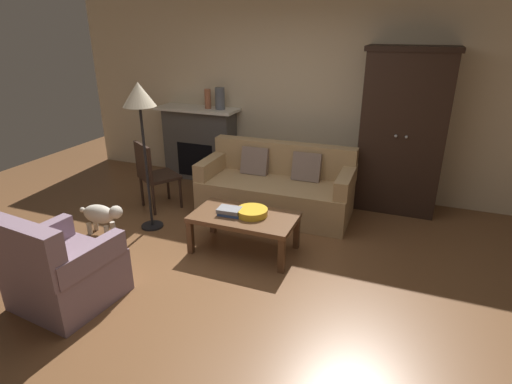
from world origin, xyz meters
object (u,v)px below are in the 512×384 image
at_px(armoire, 403,132).
at_px(dog, 101,215).
at_px(coffee_table, 244,220).
at_px(fireplace, 200,143).
at_px(book_stack, 230,211).
at_px(couch, 277,189).
at_px(mantel_vase_terracotta, 208,99).
at_px(armchair_near_left, 61,271).
at_px(floor_lamp, 140,104).
at_px(side_chair_wooden, 153,172).
at_px(fruit_bowl, 252,212).
at_px(mantel_vase_slate, 220,99).

relative_size(armoire, dog, 3.57).
relative_size(armoire, coffee_table, 1.87).
distance_m(fireplace, book_stack, 2.37).
distance_m(book_stack, dog, 1.57).
bearing_deg(couch, dog, -141.02).
height_order(mantel_vase_terracotta, armchair_near_left, mantel_vase_terracotta).
distance_m(coffee_table, dog, 1.70).
bearing_deg(floor_lamp, mantel_vase_terracotta, 93.50).
bearing_deg(floor_lamp, side_chair_wooden, 119.58).
bearing_deg(fruit_bowl, mantel_vase_slate, 124.37).
height_order(couch, coffee_table, couch).
xyz_separation_m(fruit_bowl, mantel_vase_slate, (-1.25, 1.82, 0.82)).
xyz_separation_m(mantel_vase_terracotta, mantel_vase_slate, (0.20, 0.00, 0.02)).
bearing_deg(fruit_bowl, mantel_vase_terracotta, 128.44).
distance_m(mantel_vase_terracotta, mantel_vase_slate, 0.20).
relative_size(fireplace, fruit_bowl, 3.83).
bearing_deg(floor_lamp, book_stack, -7.26).
height_order(mantel_vase_terracotta, floor_lamp, floor_lamp).
bearing_deg(couch, fruit_bowl, -85.07).
distance_m(couch, floor_lamp, 1.97).
relative_size(couch, mantel_vase_terracotta, 6.87).
height_order(fruit_bowl, book_stack, book_stack).
bearing_deg(mantel_vase_slate, floor_lamp, -93.04).
distance_m(fruit_bowl, mantel_vase_slate, 2.36).
xyz_separation_m(fireplace, fruit_bowl, (1.63, -1.84, -0.11)).
bearing_deg(couch, book_stack, -96.74).
xyz_separation_m(side_chair_wooden, dog, (-0.15, -0.85, -0.27)).
distance_m(mantel_vase_slate, side_chair_wooden, 1.53).
bearing_deg(floor_lamp, coffee_table, -4.67).
bearing_deg(mantel_vase_slate, book_stack, -61.62).
height_order(fireplace, floor_lamp, floor_lamp).
xyz_separation_m(armoire, mantel_vase_terracotta, (-2.77, 0.06, 0.23)).
height_order(couch, dog, couch).
relative_size(mantel_vase_slate, floor_lamp, 0.18).
relative_size(book_stack, mantel_vase_terracotta, 0.92).
relative_size(fireplace, armchair_near_left, 1.43).
bearing_deg(armchair_near_left, book_stack, 55.25).
height_order(coffee_table, mantel_vase_terracotta, mantel_vase_terracotta).
relative_size(side_chair_wooden, floor_lamp, 0.52).
xyz_separation_m(armchair_near_left, dog, (-0.58, 1.15, -0.07)).
distance_m(couch, fruit_bowl, 1.07).
distance_m(mantel_vase_slate, floor_lamp, 1.77).
bearing_deg(mantel_vase_slate, couch, -33.56).
bearing_deg(dog, mantel_vase_terracotta, 81.63).
height_order(coffee_table, side_chair_wooden, side_chair_wooden).
relative_size(mantel_vase_terracotta, floor_lamp, 0.16).
height_order(book_stack, floor_lamp, floor_lamp).
bearing_deg(armchair_near_left, mantel_vase_slate, 91.19).
height_order(armchair_near_left, side_chair_wooden, side_chair_wooden).
xyz_separation_m(mantel_vase_slate, dog, (-0.51, -2.12, -1.03)).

